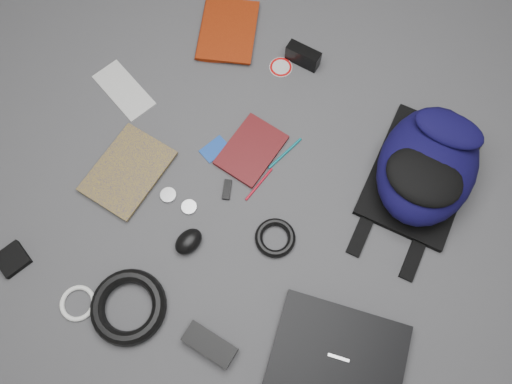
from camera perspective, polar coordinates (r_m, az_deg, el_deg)
The scene contains 22 objects.
ground at distance 1.48m, azimuth 0.00°, elevation -0.26°, with size 4.00×4.00×0.00m, color #4F4F51.
backpack at distance 1.50m, azimuth 19.03°, elevation 2.95°, with size 0.29×0.43×0.18m, color black, non-canonical shape.
laptop at distance 1.40m, azimuth 9.31°, elevation -18.19°, with size 0.34×0.27×0.03m, color black.
textbook_red at distance 1.76m, azimuth -6.38°, elevation 18.13°, with size 0.18×0.25×0.03m, color maroon.
comic_book at distance 1.59m, azimuth -17.08°, elevation 3.94°, with size 0.19×0.26×0.02m, color gold.
envelope at distance 1.69m, azimuth -14.87°, elevation 11.19°, with size 0.22×0.10×0.00m, color silver.
dvd_case at distance 1.53m, azimuth -0.54°, elevation 4.82°, with size 0.14×0.20×0.02m, color #470D0F.
compact_camera at distance 1.67m, azimuth 5.40°, elevation 15.22°, with size 0.11×0.04×0.06m, color black.
sticker_disc at distance 1.68m, azimuth 2.86°, elevation 14.06°, with size 0.08×0.08×0.00m, color silver.
pen_teal at distance 1.53m, azimuth 3.34°, elevation 4.44°, with size 0.01×0.01×0.14m, color #0D6B76.
pen_red at distance 1.49m, azimuth 0.34°, elevation 0.89°, with size 0.01×0.01×0.13m, color #B00D1F.
id_badge at distance 1.54m, azimuth -4.75°, elevation 4.91°, with size 0.05×0.08×0.00m, color #1542A3.
usb_black at distance 1.48m, azimuth -3.33°, elevation 0.28°, with size 0.02×0.06×0.01m, color black.
usb_silver at distance 1.49m, azimuth -0.50°, elevation 1.37°, with size 0.02×0.04×0.01m, color silver.
mouse at distance 1.43m, azimuth -7.72°, elevation -5.62°, with size 0.06×0.09×0.05m, color black.
headphone_left at distance 1.48m, azimuth -7.65°, elevation -1.72°, with size 0.05×0.05×0.01m, color #ABABAD.
headphone_right at distance 1.50m, azimuth -9.99°, elevation -0.36°, with size 0.05×0.05×0.01m, color #A4A5A7.
cable_coil at distance 1.43m, azimuth 2.21°, elevation -5.25°, with size 0.12×0.12×0.02m, color black.
power_brick at distance 1.39m, azimuth -5.31°, elevation -16.96°, with size 0.14×0.06×0.04m, color black.
power_cord_coil at distance 1.43m, azimuth -14.37°, elevation -12.59°, with size 0.21×0.21×0.04m, color black.
pouch at distance 1.58m, azimuth -26.08°, elevation -6.93°, with size 0.08×0.08×0.02m, color black.
white_cable_coil at distance 1.49m, azimuth -19.70°, elevation -11.87°, with size 0.10×0.10×0.01m, color white.
Camera 1 is at (0.23, -0.43, 1.40)m, focal length 35.00 mm.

